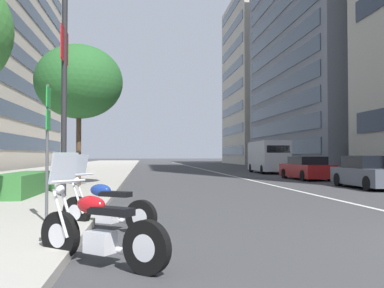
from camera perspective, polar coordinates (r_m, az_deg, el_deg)
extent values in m
cube|color=#A39E93|center=(36.14, -16.56, -3.67)|extent=(160.00, 10.52, 0.15)
cube|color=silver|center=(41.08, 2.23, -3.57)|extent=(110.00, 0.16, 0.01)
cylinder|color=black|center=(6.37, -17.25, -11.58)|extent=(0.51, 0.60, 0.67)
cylinder|color=silver|center=(6.37, -17.25, -11.58)|extent=(0.31, 0.34, 0.33)
cylinder|color=black|center=(5.34, -6.10, -13.61)|extent=(0.51, 0.60, 0.67)
cylinder|color=silver|center=(5.34, -6.10, -13.61)|extent=(0.31, 0.34, 0.33)
cube|color=silver|center=(5.83, -12.19, -12.72)|extent=(0.44, 0.46, 0.28)
cube|color=black|center=(5.64, -10.83, -8.82)|extent=(0.57, 0.64, 0.10)
ellipsoid|color=#AD1116|center=(5.88, -13.38, -7.92)|extent=(0.47, 0.51, 0.24)
cylinder|color=silver|center=(6.22, -17.23, -8.97)|extent=(0.23, 0.28, 0.64)
cylinder|color=silver|center=(6.31, -16.26, -8.87)|extent=(0.23, 0.28, 0.64)
cylinder|color=silver|center=(6.16, -16.21, -4.81)|extent=(0.49, 0.40, 0.04)
sphere|color=silver|center=(6.30, -17.33, -5.82)|extent=(0.14, 0.14, 0.14)
cube|color=#B2BCC6|center=(6.23, -16.82, -3.11)|extent=(0.42, 0.37, 0.44)
cylinder|color=silver|center=(5.77, -9.14, -14.03)|extent=(0.49, 0.60, 0.16)
cylinder|color=black|center=(8.92, -15.22, -8.81)|extent=(0.44, 0.60, 0.63)
cylinder|color=silver|center=(8.92, -15.22, -8.81)|extent=(0.28, 0.34, 0.31)
cylinder|color=black|center=(8.02, -6.84, -9.68)|extent=(0.44, 0.60, 0.63)
cylinder|color=silver|center=(8.02, -6.84, -9.68)|extent=(0.28, 0.34, 0.31)
cube|color=silver|center=(8.45, -11.26, -9.35)|extent=(0.42, 0.46, 0.28)
cube|color=black|center=(8.29, -10.24, -6.61)|extent=(0.53, 0.66, 0.10)
ellipsoid|color=navy|center=(8.50, -12.16, -6.08)|extent=(0.45, 0.52, 0.24)
cylinder|color=silver|center=(8.78, -15.11, -6.92)|extent=(0.21, 0.29, 0.64)
cylinder|color=silver|center=(8.88, -14.52, -6.86)|extent=(0.21, 0.29, 0.64)
cylinder|color=silver|center=(8.75, -14.39, -3.96)|extent=(0.53, 0.35, 0.04)
sphere|color=silver|center=(8.87, -15.29, -4.70)|extent=(0.14, 0.14, 0.14)
cube|color=#B2BCC6|center=(8.81, -14.88, -2.77)|extent=(0.44, 0.34, 0.44)
cylinder|color=silver|center=(8.41, -9.13, -10.15)|extent=(0.44, 0.63, 0.16)
cube|color=#4C515B|center=(20.41, 22.78, -4.04)|extent=(4.40, 1.96, 0.75)
cube|color=black|center=(20.44, 22.68, -2.22)|extent=(2.11, 1.74, 0.54)
cylinder|color=black|center=(21.35, 19.03, -4.53)|extent=(0.63, 0.24, 0.62)
cylinder|color=black|center=(22.07, 22.98, -4.39)|extent=(0.63, 0.24, 0.62)
cylinder|color=black|center=(18.77, 22.54, -4.92)|extent=(0.63, 0.24, 0.62)
cube|color=maroon|center=(26.57, 15.07, -3.47)|extent=(4.58, 1.89, 0.77)
cube|color=black|center=(26.41, 15.20, -2.15)|extent=(2.27, 1.69, 0.46)
cylinder|color=black|center=(27.67, 12.31, -3.88)|extent=(0.63, 0.24, 0.62)
cylinder|color=black|center=(28.27, 15.37, -3.81)|extent=(0.63, 0.24, 0.62)
cylinder|color=black|center=(24.89, 14.73, -4.13)|extent=(0.63, 0.24, 0.62)
cylinder|color=black|center=(25.56, 18.06, -4.04)|extent=(0.63, 0.24, 0.62)
cube|color=#B7B7BC|center=(35.63, 10.17, -1.59)|extent=(6.07, 2.32, 2.39)
cube|color=black|center=(32.76, 11.50, -0.67)|extent=(0.10, 1.78, 0.56)
cylinder|color=black|center=(37.40, 7.95, -3.21)|extent=(0.73, 0.28, 0.72)
cylinder|color=black|center=(37.87, 10.79, -3.18)|extent=(0.73, 0.28, 0.72)
cylinder|color=black|center=(33.43, 9.48, -3.40)|extent=(0.73, 0.28, 0.72)
cylinder|color=black|center=(33.95, 12.63, -3.36)|extent=(0.73, 0.28, 0.72)
cylinder|color=#47494C|center=(8.80, -18.86, -1.15)|extent=(0.06, 0.06, 2.70)
cube|color=#1E8C33|center=(8.87, -18.70, 5.97)|extent=(0.32, 0.02, 0.40)
cube|color=#1E8C33|center=(8.82, -18.72, 3.07)|extent=(0.32, 0.02, 0.40)
cylinder|color=#232326|center=(14.57, -16.75, 8.80)|extent=(0.18, 0.18, 7.81)
cube|color=#B21E23|center=(14.44, -16.97, 12.88)|extent=(0.56, 0.03, 1.10)
cube|color=#B21E23|center=(15.11, -16.48, 12.23)|extent=(0.56, 0.03, 1.10)
cube|color=#337033|center=(15.38, -21.65, -4.97)|extent=(4.58, 1.10, 0.71)
cylinder|color=#473323|center=(19.36, -14.97, -0.73)|extent=(0.22, 0.22, 3.12)
ellipsoid|color=#265B28|center=(19.63, -14.90, 8.06)|extent=(3.83, 3.83, 3.26)
cube|color=slate|center=(54.32, 18.76, 12.60)|extent=(26.45, 14.17, 29.32)
cube|color=#384756|center=(50.06, 11.49, -0.50)|extent=(23.81, 0.08, 1.50)
cube|color=#384756|center=(50.15, 11.47, 2.12)|extent=(23.81, 0.08, 1.50)
cube|color=#384756|center=(50.35, 11.46, 4.72)|extent=(23.81, 0.08, 1.50)
cube|color=#384756|center=(50.65, 11.45, 7.30)|extent=(23.81, 0.08, 1.50)
cube|color=#384756|center=(51.05, 11.43, 9.84)|extent=(23.81, 0.08, 1.50)
cube|color=#384756|center=(51.55, 11.42, 12.34)|extent=(23.81, 0.08, 1.50)
cube|color=#384756|center=(52.15, 11.40, 14.79)|extent=(23.81, 0.08, 1.50)
cube|color=#384756|center=(52.84, 11.39, 17.17)|extent=(23.81, 0.08, 1.50)
cube|color=#B7B2A3|center=(78.82, 12.55, 8.05)|extent=(18.87, 19.95, 29.12)
cube|color=#384756|center=(75.04, 5.36, -0.88)|extent=(16.98, 0.08, 1.50)
cube|color=#384756|center=(75.17, 5.36, 1.85)|extent=(16.98, 0.08, 1.50)
cube|color=#384756|center=(75.46, 5.35, 4.56)|extent=(16.98, 0.08, 1.50)
cube|color=#384756|center=(75.93, 5.34, 7.25)|extent=(16.98, 0.08, 1.50)
cube|color=#384756|center=(76.56, 5.34, 9.89)|extent=(16.98, 0.08, 1.50)
cube|color=#384756|center=(77.35, 5.33, 12.49)|extent=(16.98, 0.08, 1.50)
cube|color=#384756|center=(78.29, 5.32, 15.03)|extent=(16.98, 0.08, 1.50)
cube|color=#384756|center=(79.39, 5.32, 17.51)|extent=(16.98, 0.08, 1.50)
cube|color=#384756|center=(53.64, -20.01, -0.05)|extent=(27.82, 0.08, 1.50)
cube|color=#384756|center=(53.80, -19.98, 3.13)|extent=(27.82, 0.08, 1.50)
cube|color=#384756|center=(54.12, -19.95, 6.28)|extent=(27.82, 0.08, 1.50)
cube|color=#384756|center=(54.60, -19.92, 9.38)|extent=(27.82, 0.08, 1.50)
cube|color=#384756|center=(55.24, -19.89, 12.42)|extent=(27.82, 0.08, 1.50)
cube|color=#384756|center=(56.03, -19.86, 15.38)|extent=(27.82, 0.08, 1.50)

